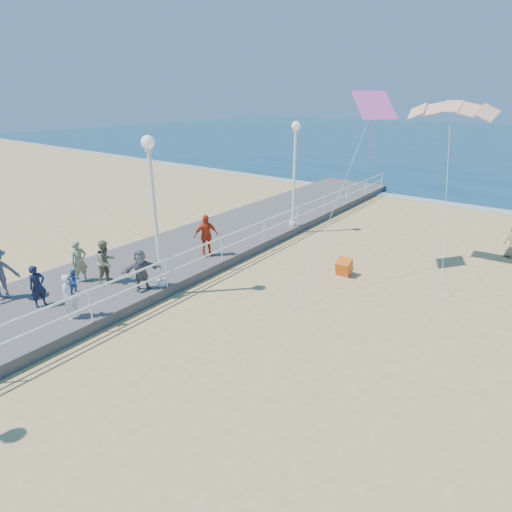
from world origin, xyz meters
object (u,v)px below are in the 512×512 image
Objects in this scene: spectator_0 at (38,286)px; spectator_3 at (206,236)px; lamp_post_mid at (153,198)px; spectator_5 at (141,270)px; woman_holding_toddler at (70,297)px; spectator_1 at (106,262)px; lamp_post_far at (295,164)px; spectator_6 at (79,262)px; box_kite at (344,268)px; toddler_held at (75,281)px.

spectator_3 is (1.30, 6.55, 0.20)m from spectator_0.
lamp_post_mid is 3.57× the size of spectator_5.
woman_holding_toddler is 2.58m from spectator_5.
spectator_1 is 1.11× the size of spectator_5.
spectator_1 is at bearing -99.82° from lamp_post_far.
spectator_6 is at bearing 141.34° from spectator_5.
woman_holding_toddler is (-0.41, -3.20, -2.53)m from lamp_post_mid.
spectator_0 is 6.68m from spectator_3.
spectator_5 is at bearing -82.69° from spectator_1.
spectator_6 is 2.63× the size of box_kite.
spectator_3 reaches higher than spectator_5.
spectator_1 is 0.90× the size of spectator_3.
lamp_post_far is at bearing -9.07° from spectator_0.
spectator_5 is at bearing -131.24° from box_kite.
lamp_post_far reaches higher than box_kite.
woman_holding_toddler is at bearing -157.36° from spectator_1.
spectator_6 is 10.29m from box_kite.
spectator_5 is (1.69, 2.83, 0.03)m from spectator_0.
lamp_post_mid and lamp_post_far have the same top height.
lamp_post_far is 3.57× the size of spectator_5.
spectator_1 is at bearing -149.04° from lamp_post_mid.
spectator_5 is 2.49× the size of box_kite.
woman_holding_toddler is 2.44× the size of box_kite.
woman_holding_toddler is 2.76m from spectator_6.
box_kite is (4.90, 6.27, -0.85)m from spectator_5.
spectator_1 is (-1.74, -10.04, -2.43)m from lamp_post_far.
woman_holding_toddler reaches higher than spectator_0.
lamp_post_far is 9.94m from spectator_5.
woman_holding_toddler is 1.58m from spectator_0.
lamp_post_far is at bearing -12.23° from toddler_held.
spectator_6 is (-2.38, 1.47, -0.45)m from toddler_held.
lamp_post_mid is at bearing 4.32° from spectator_5.
spectator_1 is at bearing -48.37° from spectator_6.
spectator_0 is 3.30m from spectator_5.
spectator_1 is at bearing 25.40° from toddler_held.
spectator_6 is at bearing 47.42° from toddler_held.
lamp_post_mid reaches higher than spectator_3.
spectator_3 is at bearing 102.27° from lamp_post_mid.
spectator_1 reaches higher than spectator_0.
lamp_post_far is 3.72× the size of spectator_0.
toddler_held is 1.29× the size of box_kite.
lamp_post_far reaches higher than spectator_0.
toddler_held is 1.83m from spectator_0.
toddler_held is 6.17m from spectator_3.
woman_holding_toddler is 1.89× the size of toddler_held.
lamp_post_far is 6.87× the size of toddler_held.
toddler_held reaches higher than spectator_6.
lamp_post_far is 3.37× the size of spectator_6.
spectator_1 is at bearing 20.65° from woman_holding_toddler.
toddler_held is (-0.26, -12.05, -2.02)m from lamp_post_far.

